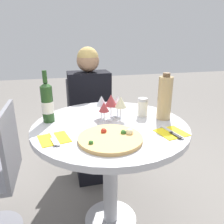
{
  "coord_description": "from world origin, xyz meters",
  "views": [
    {
      "loc": [
        -0.29,
        -1.22,
        1.29
      ],
      "look_at": [
        -0.0,
        -0.06,
        0.87
      ],
      "focal_mm": 35.0,
      "sensor_mm": 36.0,
      "label": 1
    }
  ],
  "objects_px": {
    "chair_behind_diner": "(89,124)",
    "tall_carafe": "(165,98)",
    "pizza_large": "(111,138)",
    "seated_diner": "(91,119)",
    "dining_table": "(110,144)",
    "wine_bottle": "(47,103)"
  },
  "relations": [
    {
      "from": "chair_behind_diner",
      "to": "tall_carafe",
      "type": "relative_size",
      "value": 2.95
    },
    {
      "from": "chair_behind_diner",
      "to": "pizza_large",
      "type": "height_order",
      "value": "chair_behind_diner"
    },
    {
      "from": "chair_behind_diner",
      "to": "pizza_large",
      "type": "distance_m",
      "value": 1.13
    },
    {
      "from": "chair_behind_diner",
      "to": "pizza_large",
      "type": "relative_size",
      "value": 2.62
    },
    {
      "from": "seated_diner",
      "to": "pizza_large",
      "type": "height_order",
      "value": "seated_diner"
    },
    {
      "from": "dining_table",
      "to": "seated_diner",
      "type": "bearing_deg",
      "value": 91.39
    },
    {
      "from": "wine_bottle",
      "to": "pizza_large",
      "type": "bearing_deg",
      "value": -47.88
    },
    {
      "from": "chair_behind_diner",
      "to": "tall_carafe",
      "type": "distance_m",
      "value": 1.04
    },
    {
      "from": "dining_table",
      "to": "pizza_large",
      "type": "height_order",
      "value": "pizza_large"
    },
    {
      "from": "seated_diner",
      "to": "pizza_large",
      "type": "xyz_separation_m",
      "value": [
        -0.03,
        -0.92,
        0.24
      ]
    },
    {
      "from": "chair_behind_diner",
      "to": "seated_diner",
      "type": "relative_size",
      "value": 0.74
    },
    {
      "from": "seated_diner",
      "to": "wine_bottle",
      "type": "distance_m",
      "value": 0.76
    },
    {
      "from": "chair_behind_diner",
      "to": "wine_bottle",
      "type": "bearing_deg",
      "value": 63.73
    },
    {
      "from": "chair_behind_diner",
      "to": "wine_bottle",
      "type": "distance_m",
      "value": 0.92
    },
    {
      "from": "chair_behind_diner",
      "to": "seated_diner",
      "type": "distance_m",
      "value": 0.18
    },
    {
      "from": "pizza_large",
      "to": "wine_bottle",
      "type": "xyz_separation_m",
      "value": [
        -0.32,
        0.35,
        0.11
      ]
    },
    {
      "from": "seated_diner",
      "to": "chair_behind_diner",
      "type": "bearing_deg",
      "value": -90.0
    },
    {
      "from": "dining_table",
      "to": "tall_carafe",
      "type": "height_order",
      "value": "tall_carafe"
    },
    {
      "from": "dining_table",
      "to": "pizza_large",
      "type": "bearing_deg",
      "value": -102.88
    },
    {
      "from": "wine_bottle",
      "to": "tall_carafe",
      "type": "xyz_separation_m",
      "value": [
        0.73,
        -0.13,
        0.02
      ]
    },
    {
      "from": "pizza_large",
      "to": "seated_diner",
      "type": "bearing_deg",
      "value": 87.96
    },
    {
      "from": "dining_table",
      "to": "wine_bottle",
      "type": "relative_size",
      "value": 2.95
    }
  ]
}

